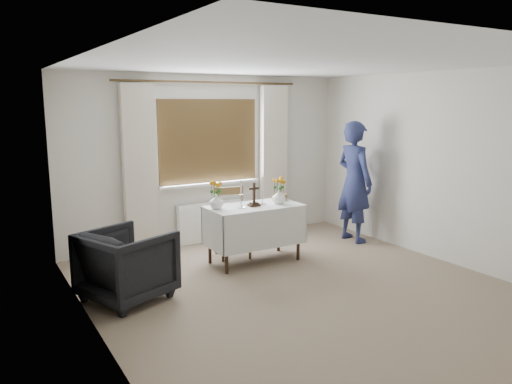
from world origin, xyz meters
TOP-DOWN VIEW (x-y plane):
  - ground at (0.00, 0.00)m, footprint 5.00×5.00m
  - altar_table at (0.04, 1.21)m, footprint 1.24×0.64m
  - wooden_chair at (-0.09, 1.56)m, footprint 0.52×0.52m
  - armchair at (-1.78, 0.80)m, footprint 1.09×1.08m
  - person at (1.87, 1.33)m, footprint 0.45×0.68m
  - radiator at (0.00, 2.42)m, footprint 1.10×0.10m
  - wooden_cross at (0.02, 1.18)m, footprint 0.15×0.11m
  - candlestick_left at (-0.18, 1.17)m, footprint 0.11×0.11m
  - candlestick_right at (0.17, 1.21)m, footprint 0.13×0.13m
  - flower_vase_left at (-0.47, 1.29)m, footprint 0.23×0.23m
  - flower_vase_right at (0.39, 1.16)m, footprint 0.21×0.21m
  - wicker_basket at (0.54, 1.37)m, footprint 0.26×0.26m

SIDE VIEW (x-z plane):
  - ground at x=0.00m, z-range 0.00..0.00m
  - radiator at x=0.00m, z-range 0.00..0.60m
  - altar_table at x=0.04m, z-range 0.00..0.76m
  - armchair at x=-1.78m, z-range 0.00..0.77m
  - wooden_chair at x=-0.09m, z-range 0.00..0.95m
  - wicker_basket at x=0.54m, z-range 0.76..0.84m
  - flower_vase_right at x=0.39m, z-range 0.76..0.95m
  - flower_vase_left at x=-0.47m, z-range 0.76..0.95m
  - person at x=1.87m, z-range 0.00..1.82m
  - wooden_cross at x=0.02m, z-range 0.76..1.08m
  - candlestick_left at x=-0.18m, z-range 0.76..1.12m
  - candlestick_right at x=0.17m, z-range 0.76..1.14m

